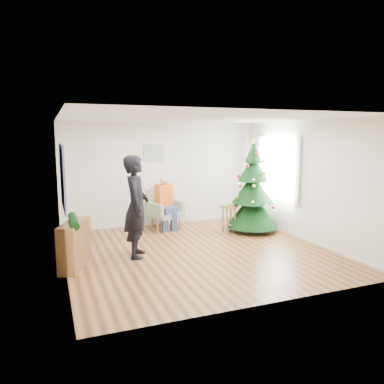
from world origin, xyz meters
name	(u,v)px	position (x,y,z in m)	size (l,w,h in m)	color
floor	(198,251)	(0.00, 0.00, 0.00)	(5.00, 5.00, 0.00)	brown
ceiling	(199,118)	(0.00, 0.00, 2.60)	(5.00, 5.00, 0.00)	white
wall_back	(161,174)	(0.00, 2.50, 1.30)	(5.00, 5.00, 0.00)	silver
wall_front	(270,210)	(0.00, -2.50, 1.30)	(5.00, 5.00, 0.00)	silver
wall_left	(62,194)	(-2.50, 0.00, 1.30)	(5.00, 5.00, 0.00)	silver
wall_right	(305,181)	(2.50, 0.00, 1.30)	(5.00, 5.00, 0.00)	silver
window_panel	(278,168)	(2.47, 1.00, 1.50)	(0.04, 1.30, 1.40)	white
curtains	(277,168)	(2.44, 1.00, 1.50)	(0.05, 1.75, 1.50)	white
christmas_tree	(253,190)	(1.81, 1.03, 1.00)	(1.23, 1.23, 2.22)	#3F2816
stool	(229,218)	(1.25, 1.15, 0.32)	(0.42, 0.42, 0.64)	brown
laptop	(229,205)	(1.25, 1.15, 0.65)	(0.35, 0.22, 0.03)	silver
armchair	(164,214)	(-0.08, 2.04, 0.37)	(0.91, 0.89, 1.00)	gray
seated_person	(166,202)	(-0.05, 1.99, 0.67)	(0.52, 0.67, 1.30)	navy
standing_man	(136,207)	(-1.19, 0.15, 0.96)	(0.70, 0.46, 1.92)	black
game_controller	(147,189)	(-0.98, 0.12, 1.28)	(0.04, 0.13, 0.04)	white
console	(75,245)	(-2.33, -0.03, 0.40)	(0.30, 1.00, 0.80)	brown
garland	(74,221)	(-2.33, -0.03, 0.82)	(0.14, 0.14, 0.90)	black
tapestry	(63,177)	(-2.46, 0.30, 1.55)	(0.03, 1.50, 1.15)	black
framed_picture	(154,152)	(-0.20, 2.46, 1.85)	(0.52, 0.05, 0.42)	tan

